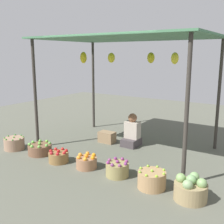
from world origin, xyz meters
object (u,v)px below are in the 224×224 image
(vendor_person, at_px, (132,133))
(basket_green_chilies, at_px, (14,143))
(wooden_crate_near_vendor, at_px, (107,137))
(basket_cabbages, at_px, (191,189))
(basket_limes, at_px, (152,180))
(basket_red_apples, at_px, (59,157))
(basket_purple_onions, at_px, (117,169))
(basket_oranges, at_px, (87,162))
(basket_green_apples, at_px, (40,149))

(vendor_person, height_order, basket_green_chilies, vendor_person)
(wooden_crate_near_vendor, bearing_deg, basket_cabbages, -31.41)
(basket_green_chilies, relative_size, basket_limes, 0.99)
(basket_red_apples, distance_m, basket_purple_onions, 1.34)
(basket_limes, bearing_deg, basket_oranges, 177.94)
(basket_green_apples, bearing_deg, basket_green_chilies, -172.48)
(basket_oranges, height_order, basket_cabbages, basket_cabbages)
(basket_purple_onions, distance_m, basket_cabbages, 1.36)
(basket_oranges, distance_m, wooden_crate_near_vendor, 1.61)
(basket_purple_onions, bearing_deg, basket_limes, -5.90)
(basket_green_chilies, distance_m, basket_purple_onions, 2.74)
(vendor_person, relative_size, basket_green_chilies, 1.71)
(vendor_person, distance_m, basket_green_chilies, 2.73)
(basket_red_apples, bearing_deg, wooden_crate_near_vendor, 86.57)
(vendor_person, bearing_deg, basket_limes, -51.94)
(basket_red_apples, relative_size, wooden_crate_near_vendor, 1.01)
(vendor_person, relative_size, basket_cabbages, 1.58)
(basket_green_chilies, height_order, basket_oranges, basket_green_chilies)
(basket_oranges, relative_size, basket_purple_onions, 0.96)
(basket_green_chilies, relative_size, basket_red_apples, 1.14)
(basket_limes, relative_size, basket_cabbages, 0.93)
(basket_purple_onions, relative_size, basket_limes, 0.90)
(basket_green_chilies, bearing_deg, basket_purple_onions, 1.96)
(basket_oranges, bearing_deg, basket_limes, -2.06)
(basket_green_apples, bearing_deg, basket_purple_onions, -0.10)
(basket_red_apples, height_order, wooden_crate_near_vendor, wooden_crate_near_vendor)
(vendor_person, height_order, basket_red_apples, vendor_person)
(basket_green_apples, bearing_deg, basket_red_apples, -9.00)
(vendor_person, height_order, basket_limes, vendor_person)
(basket_limes, bearing_deg, basket_green_chilies, -179.66)
(basket_green_apples, bearing_deg, basket_limes, -1.62)
(basket_limes, height_order, wooden_crate_near_vendor, basket_limes)
(basket_purple_onions, distance_m, wooden_crate_near_vendor, 1.94)
(basket_green_apples, relative_size, basket_purple_onions, 1.23)
(vendor_person, distance_m, basket_cabbages, 2.61)
(basket_oranges, bearing_deg, basket_cabbages, -2.15)
(basket_green_apples, height_order, basket_oranges, basket_oranges)
(basket_red_apples, xyz_separation_m, wooden_crate_near_vendor, (0.10, 1.59, 0.02))
(wooden_crate_near_vendor, bearing_deg, basket_green_apples, -117.02)
(basket_green_chilies, bearing_deg, basket_oranges, 1.97)
(basket_red_apples, xyz_separation_m, basket_purple_onions, (1.34, 0.10, 0.02))
(basket_cabbages, distance_m, wooden_crate_near_vendor, 3.04)
(basket_purple_onions, bearing_deg, wooden_crate_near_vendor, 129.93)
(basket_green_chilies, height_order, basket_red_apples, basket_green_chilies)
(vendor_person, height_order, basket_purple_onions, vendor_person)
(vendor_person, bearing_deg, basket_green_apples, -130.84)
(basket_green_chilies, xyz_separation_m, basket_green_apples, (0.74, 0.10, -0.02))
(basket_green_apples, height_order, basket_red_apples, basket_green_apples)
(basket_red_apples, relative_size, basket_purple_onions, 0.97)
(basket_green_chilies, height_order, basket_limes, basket_limes)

